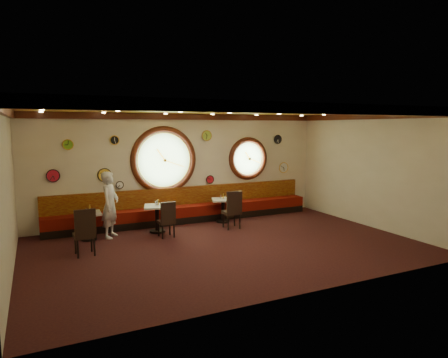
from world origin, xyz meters
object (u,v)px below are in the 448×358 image
table_a (88,223)px  condiment_a_bottle (90,208)px  condiment_c_pepper (225,197)px  chair_b (167,217)px  condiment_b_salt (156,203)px  waiter (110,205)px  condiment_c_bottle (223,196)px  condiment_a_salt (86,211)px  table_c (223,207)px  condiment_a_pepper (91,210)px  chair_c (233,207)px  condiment_b_bottle (158,202)px  chair_a (85,229)px  table_b (157,215)px  condiment_b_pepper (157,203)px  condiment_c_salt (221,197)px

table_a → condiment_a_bottle: bearing=54.7°
table_a → condiment_c_pepper: size_ratio=6.44×
chair_b → condiment_b_salt: size_ratio=5.12×
waiter → condiment_b_salt: bearing=-59.4°
table_a → condiment_c_bottle: (3.89, 0.31, 0.34)m
condiment_a_salt → condiment_c_bottle: (3.91, 0.28, 0.03)m
chair_b → condiment_a_salt: chair_b is taller
table_c → condiment_c_bottle: 0.34m
table_a → waiter: 0.69m
table_a → condiment_a_bottle: size_ratio=3.78×
chair_b → condiment_a_pepper: bearing=158.4°
table_c → chair_b: bearing=-155.4°
chair_c → condiment_b_bottle: (-1.94, 0.60, 0.19)m
waiter → chair_a: bearing=-178.8°
table_c → chair_a: size_ratio=1.23×
chair_a → chair_c: 4.03m
table_b → condiment_a_bottle: (-1.69, 0.13, 0.32)m
chair_c → condiment_b_pepper: bearing=165.8°
condiment_c_pepper → condiment_a_bottle: (-3.81, -0.08, 0.03)m
condiment_c_pepper → condiment_b_pepper: bearing=-175.1°
condiment_a_salt → condiment_b_bottle: bearing=-0.8°
table_c → chair_a: (-4.07, -1.57, 0.17)m
table_c → condiment_b_pepper: bearing=-172.9°
chair_a → table_a: bearing=77.7°
condiment_b_salt → condiment_b_pepper: (0.04, 0.03, 0.00)m
condiment_b_bottle → condiment_b_salt: bearing=-152.3°
condiment_a_pepper → condiment_b_bottle: condiment_b_bottle is taller
chair_a → condiment_c_salt: chair_a is taller
condiment_b_salt → table_c: bearing=7.7°
table_b → condiment_a_salt: bearing=177.9°
chair_b → condiment_a_salt: (-1.87, 0.70, 0.21)m
table_b → condiment_b_pepper: condiment_b_pepper is taller
condiment_c_salt → condiment_c_bottle: size_ratio=0.72×
table_c → chair_b: 2.21m
condiment_a_salt → condiment_a_pepper: (0.09, -0.07, 0.01)m
condiment_a_bottle → waiter: 0.50m
condiment_b_pepper → condiment_b_bottle: (0.04, 0.01, 0.02)m
chair_a → condiment_a_pepper: bearing=74.6°
chair_c → condiment_b_bottle: bearing=165.1°
table_b → condiment_b_bottle: 0.35m
condiment_a_bottle → condiment_b_bottle: size_ratio=1.23×
table_c → condiment_b_bottle: 2.08m
table_a → condiment_a_salt: size_ratio=7.00×
chair_b → condiment_c_salt: 2.21m
chair_c → waiter: waiter is taller
condiment_b_salt → condiment_a_bottle: condiment_a_bottle is taller
condiment_a_pepper → condiment_c_pepper: 3.83m
table_b → condiment_c_pepper: condiment_c_pepper is taller
table_a → condiment_c_salt: 3.84m
condiment_c_salt → condiment_a_bottle: (-3.74, -0.23, 0.03)m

